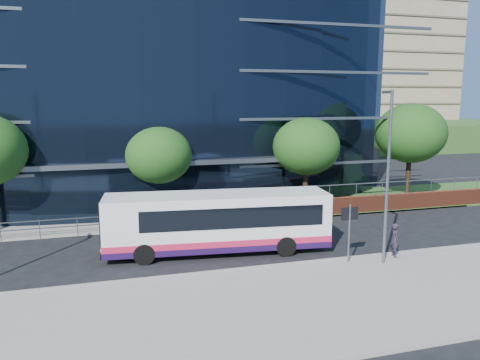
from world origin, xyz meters
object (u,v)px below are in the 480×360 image
object	(u,v)px
tree_far_b	(159,155)
tree_far_c	(306,147)
tree_far_d	(411,133)
streetlight_east	(388,173)
pedestrian	(395,240)
street_sign	(349,221)
tree_dist_e	(327,122)
city_bus	(220,222)
tree_dist_f	(415,122)

from	to	relation	value
tree_far_b	tree_far_c	distance (m)	10.02
tree_far_d	streetlight_east	bearing A→B (deg)	-129.40
tree_far_c	pedestrian	distance (m)	11.09
tree_far_c	streetlight_east	size ratio (longest dim) A/B	0.81
street_sign	streetlight_east	bearing A→B (deg)	-21.36
tree_far_b	pedestrian	xyz separation A→B (m)	(10.08, -11.00, -3.23)
tree_dist_e	city_bus	world-z (taller)	tree_dist_e
tree_dist_f	streetlight_east	xyz separation A→B (m)	(-34.00, -44.17, 0.23)
tree_far_b	tree_far_d	size ratio (longest dim) A/B	0.81
tree_far_b	tree_dist_f	distance (m)	53.90
tree_dist_e	streetlight_east	distance (m)	45.85
streetlight_east	pedestrian	bearing A→B (deg)	31.89
tree_dist_e	tree_far_d	bearing A→B (deg)	-104.93
street_sign	streetlight_east	size ratio (longest dim) A/B	0.35
tree_far_c	street_sign	bearing A→B (deg)	-103.29
street_sign	tree_far_c	world-z (taller)	tree_far_c
tree_far_d	pedestrian	size ratio (longest dim) A/B	4.47
tree_far_b	tree_far_d	bearing A→B (deg)	1.51
tree_far_c	tree_dist_e	xyz separation A→B (m)	(17.00, 31.00, 0.00)
tree_dist_f	city_bus	bearing A→B (deg)	-135.55
tree_far_c	pedestrian	world-z (taller)	tree_far_c
tree_far_d	city_bus	distance (m)	19.03
tree_far_c	city_bus	size ratio (longest dim) A/B	0.57
tree_dist_f	streetlight_east	world-z (taller)	streetlight_east
tree_far_b	tree_dist_e	size ratio (longest dim) A/B	0.93
tree_far_b	city_bus	world-z (taller)	tree_far_b
tree_far_d	streetlight_east	distance (m)	15.77
pedestrian	tree_dist_e	bearing A→B (deg)	-6.60
tree_dist_e	city_bus	distance (m)	45.57
pedestrian	tree_far_c	bearing A→B (deg)	16.03
tree_far_c	tree_dist_f	world-z (taller)	tree_far_c
tree_far_b	tree_dist_e	bearing A→B (deg)	48.48
tree_far_b	pedestrian	size ratio (longest dim) A/B	3.63
tree_far_c	tree_far_d	distance (m)	9.08
street_sign	tree_far_b	world-z (taller)	tree_far_b
tree_far_c	pedestrian	xyz separation A→B (m)	(0.08, -10.50, -3.55)
tree_far_c	pedestrian	size ratio (longest dim) A/B	3.91
tree_dist_e	tree_far_c	bearing A→B (deg)	-118.74
city_bus	tree_far_c	bearing A→B (deg)	48.07
pedestrian	tree_dist_f	bearing A→B (deg)	-21.54
tree_far_b	tree_dist_f	size ratio (longest dim) A/B	1.00
street_sign	tree_dist_e	bearing A→B (deg)	64.88
tree_dist_f	pedestrian	world-z (taller)	tree_dist_f
tree_far_d	city_bus	bearing A→B (deg)	-154.40
street_sign	tree_dist_e	xyz separation A→B (m)	(19.50, 41.59, 2.39)
tree_far_b	tree_dist_e	xyz separation A→B (m)	(27.00, 30.50, 0.33)
tree_far_c	tree_dist_f	distance (m)	46.67
street_sign	tree_far_b	size ratio (longest dim) A/B	0.46
tree_far_b	pedestrian	distance (m)	15.27
tree_far_d	streetlight_east	world-z (taller)	streetlight_east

